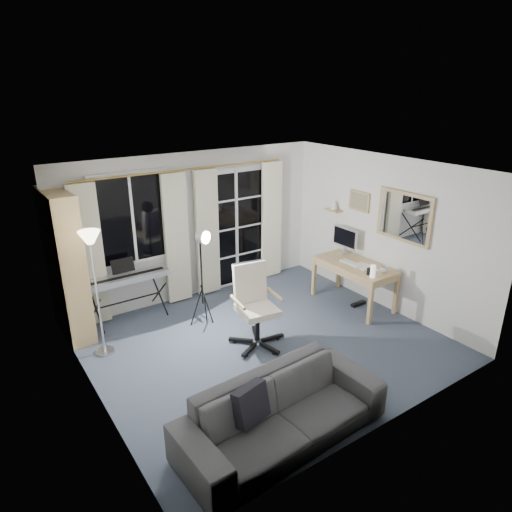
% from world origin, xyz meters
% --- Properties ---
extents(floor, '(4.50, 4.00, 0.02)m').
position_xyz_m(floor, '(0.00, 0.00, -0.01)').
color(floor, '#394153').
rests_on(floor, ground).
extents(window, '(1.20, 0.08, 1.40)m').
position_xyz_m(window, '(-1.05, 1.97, 1.50)').
color(window, white).
rests_on(window, floor).
extents(french_door, '(1.32, 0.09, 2.11)m').
position_xyz_m(french_door, '(0.75, 1.97, 1.03)').
color(french_door, white).
rests_on(french_door, floor).
extents(curtains, '(3.60, 0.07, 2.13)m').
position_xyz_m(curtains, '(-0.14, 1.88, 1.09)').
color(curtains, gold).
rests_on(curtains, floor).
extents(bookshelf, '(0.35, 0.98, 2.09)m').
position_xyz_m(bookshelf, '(-2.13, 1.79, 0.99)').
color(bookshelf, tan).
rests_on(bookshelf, floor).
extents(torchiere_lamp, '(0.30, 0.30, 1.71)m').
position_xyz_m(torchiere_lamp, '(-1.91, 1.04, 1.37)').
color(torchiere_lamp, '#B2B2B7').
rests_on(torchiere_lamp, floor).
extents(keyboard_piano, '(1.26, 0.61, 0.91)m').
position_xyz_m(keyboard_piano, '(-1.32, 1.70, 0.69)').
color(keyboard_piano, black).
rests_on(keyboard_piano, floor).
extents(studio_light, '(0.35, 0.35, 1.52)m').
position_xyz_m(studio_light, '(-0.43, 0.94, 1.22)').
color(studio_light, black).
rests_on(studio_light, floor).
extents(office_chair, '(0.77, 0.78, 1.13)m').
position_xyz_m(office_chair, '(-0.09, 0.18, 0.66)').
color(office_chair, black).
rests_on(office_chair, floor).
extents(desk, '(0.67, 1.32, 0.70)m').
position_xyz_m(desk, '(1.88, 0.21, 0.62)').
color(desk, tan).
rests_on(desk, floor).
extents(monitor, '(0.17, 0.51, 0.44)m').
position_xyz_m(monitor, '(2.08, 0.66, 0.97)').
color(monitor, silver).
rests_on(monitor, desk).
extents(desk_clutter, '(0.41, 0.80, 0.89)m').
position_xyz_m(desk_clutter, '(1.82, -0.01, 0.55)').
color(desk_clutter, white).
rests_on(desk_clutter, desk).
extents(mug, '(0.12, 0.09, 0.12)m').
position_xyz_m(mug, '(1.98, -0.29, 0.76)').
color(mug, silver).
rests_on(mug, desk).
extents(wall_mirror, '(0.04, 0.94, 0.74)m').
position_xyz_m(wall_mirror, '(2.22, -0.35, 1.55)').
color(wall_mirror, tan).
rests_on(wall_mirror, floor).
extents(framed_print, '(0.03, 0.42, 0.32)m').
position_xyz_m(framed_print, '(2.23, 0.55, 1.60)').
color(framed_print, tan).
rests_on(framed_print, floor).
extents(wall_shelf, '(0.16, 0.30, 0.18)m').
position_xyz_m(wall_shelf, '(2.16, 1.05, 1.41)').
color(wall_shelf, tan).
rests_on(wall_shelf, floor).
extents(sofa, '(2.21, 0.74, 0.85)m').
position_xyz_m(sofa, '(-0.91, -1.55, 0.43)').
color(sofa, '#2B2B2E').
rests_on(sofa, floor).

